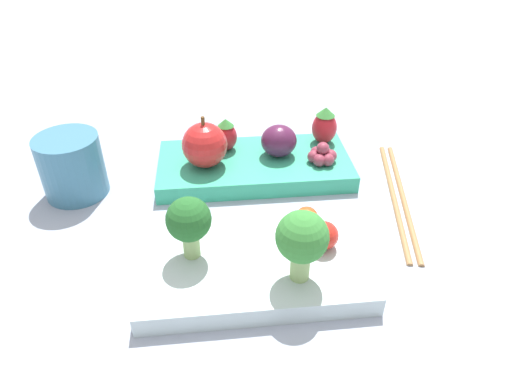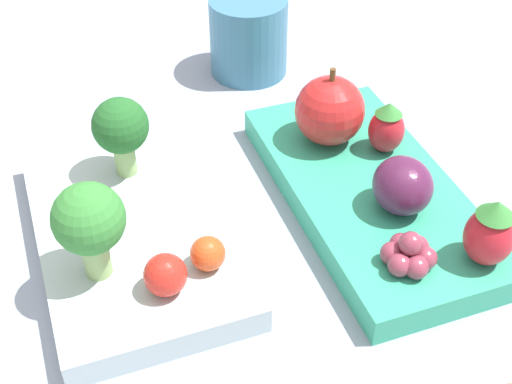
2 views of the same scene
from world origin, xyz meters
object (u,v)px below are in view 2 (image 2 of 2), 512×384
bento_box_fruit (370,194)px  strawberry_0 (387,128)px  broccoli_floret_1 (89,222)px  strawberry_1 (490,233)px  cherry_tomato_0 (165,275)px  grape_cluster (409,254)px  bento_box_savoury (134,238)px  apple (330,111)px  plum (403,186)px  cherry_tomato_1 (208,254)px  drinking_cup (248,36)px  broccoli_floret_0 (121,128)px

bento_box_fruit → strawberry_0: strawberry_0 is taller
broccoli_floret_1 → strawberry_1: size_ratio=1.39×
cherry_tomato_0 → grape_cluster: (-0.03, -0.14, -0.00)m
bento_box_savoury → apple: bearing=-73.4°
apple → strawberry_1: apple is taller
cherry_tomato_0 → apple: 0.18m
bento_box_savoury → plum: (-0.04, -0.17, 0.03)m
apple → plum: (-0.08, -0.01, -0.01)m
cherry_tomato_0 → bento_box_fruit: bearing=-72.5°
cherry_tomato_1 → apple: (0.09, -0.12, 0.02)m
cherry_tomato_0 → apple: bearing=-54.4°
strawberry_1 → drinking_cup: 0.29m
strawberry_1 → drinking_cup: size_ratio=0.68×
apple → strawberry_1: 0.15m
apple → grape_cluster: 0.13m
apple → drinking_cup: 0.14m
strawberry_1 → cherry_tomato_0: bearing=78.4°
broccoli_floret_0 → cherry_tomato_1: bearing=-164.7°
strawberry_0 → strawberry_1: size_ratio=0.86×
cherry_tomato_0 → plum: 0.16m
bento_box_fruit → broccoli_floret_0: bearing=66.8°
bento_box_savoury → plum: 0.17m
cherry_tomato_1 → strawberry_0: 0.16m
bento_box_savoury → bento_box_fruit: (-0.01, -0.16, 0.00)m
grape_cluster → broccoli_floret_0: bearing=44.8°
bento_box_savoury → drinking_cup: (0.18, -0.14, 0.02)m
strawberry_1 → grape_cluster: bearing=76.5°
bento_box_savoury → broccoli_floret_1: broccoli_floret_1 is taller
bento_box_fruit → broccoli_floret_0: 0.17m
bento_box_fruit → cherry_tomato_0: size_ratio=8.77×
broccoli_floret_0 → cherry_tomato_1: 0.11m
cherry_tomato_0 → strawberry_1: bearing=-101.6°
cherry_tomato_0 → apple: apple is taller
cherry_tomato_1 → plum: (0.01, -0.13, 0.01)m
bento_box_fruit → strawberry_0: (0.03, -0.02, 0.03)m
bento_box_savoury → broccoli_floret_0: 0.07m
strawberry_0 → plum: size_ratio=0.96×
grape_cluster → cherry_tomato_0: bearing=79.0°
bento_box_fruit → broccoli_floret_0: size_ratio=3.83×
cherry_tomato_0 → grape_cluster: size_ratio=0.74×
bento_box_savoury → drinking_cup: 0.23m
broccoli_floret_1 → drinking_cup: 0.27m
grape_cluster → drinking_cup: bearing=1.9°
strawberry_1 → grape_cluster: 0.05m
broccoli_floret_1 → grape_cluster: bearing=-107.2°
cherry_tomato_1 → bento_box_fruit: bearing=-73.1°
cherry_tomato_1 → apple: apple is taller
broccoli_floret_0 → grape_cluster: (-0.14, -0.14, -0.03)m
bento_box_fruit → broccoli_floret_0: broccoli_floret_0 is taller
cherry_tomato_0 → drinking_cup: bearing=-28.1°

